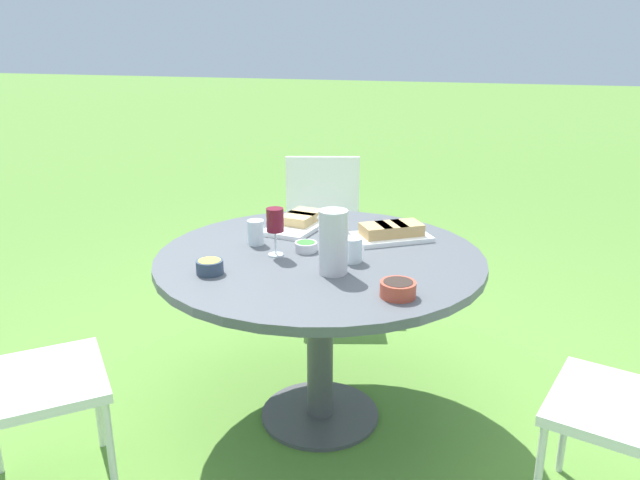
{
  "coord_description": "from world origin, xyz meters",
  "views": [
    {
      "loc": [
        -0.66,
        2.24,
        1.58
      ],
      "look_at": [
        0.0,
        0.0,
        0.81
      ],
      "focal_mm": 35.0,
      "sensor_mm": 36.0,
      "label": 1
    }
  ],
  "objects_px": {
    "chair_near_left": "(10,367)",
    "dining_table": "(320,279)",
    "wine_glass": "(275,222)",
    "water_pitcher": "(333,242)",
    "chair_far_back": "(322,221)"
  },
  "relations": [
    {
      "from": "chair_far_back",
      "to": "wine_glass",
      "type": "height_order",
      "value": "wine_glass"
    },
    {
      "from": "chair_near_left",
      "to": "chair_far_back",
      "type": "bearing_deg",
      "value": -105.1
    },
    {
      "from": "dining_table",
      "to": "chair_far_back",
      "type": "bearing_deg",
      "value": -74.2
    },
    {
      "from": "dining_table",
      "to": "water_pitcher",
      "type": "xyz_separation_m",
      "value": [
        -0.1,
        0.18,
        0.22
      ]
    },
    {
      "from": "water_pitcher",
      "to": "wine_glass",
      "type": "height_order",
      "value": "water_pitcher"
    },
    {
      "from": "chair_far_back",
      "to": "water_pitcher",
      "type": "relative_size",
      "value": 3.74
    },
    {
      "from": "chair_near_left",
      "to": "dining_table",
      "type": "bearing_deg",
      "value": -137.8
    },
    {
      "from": "water_pitcher",
      "to": "dining_table",
      "type": "bearing_deg",
      "value": -60.34
    },
    {
      "from": "chair_near_left",
      "to": "wine_glass",
      "type": "height_order",
      "value": "wine_glass"
    },
    {
      "from": "dining_table",
      "to": "wine_glass",
      "type": "distance_m",
      "value": 0.3
    },
    {
      "from": "dining_table",
      "to": "chair_far_back",
      "type": "xyz_separation_m",
      "value": [
        0.33,
        -1.16,
        -0.12
      ]
    },
    {
      "from": "chair_near_left",
      "to": "water_pitcher",
      "type": "height_order",
      "value": "water_pitcher"
    },
    {
      "from": "chair_far_back",
      "to": "water_pitcher",
      "type": "distance_m",
      "value": 1.45
    },
    {
      "from": "dining_table",
      "to": "wine_glass",
      "type": "height_order",
      "value": "wine_glass"
    },
    {
      "from": "chair_far_back",
      "to": "water_pitcher",
      "type": "xyz_separation_m",
      "value": [
        -0.43,
        1.34,
        0.34
      ]
    }
  ]
}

